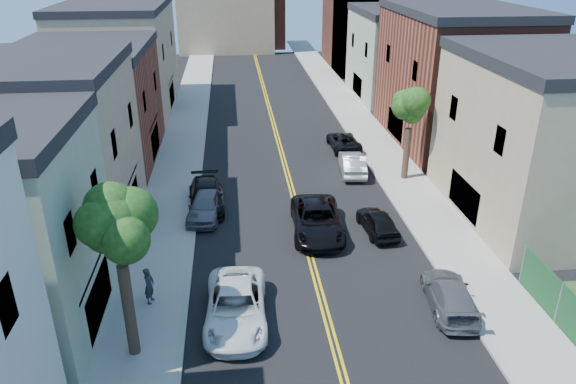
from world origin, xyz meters
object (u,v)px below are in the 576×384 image
object	(u,v)px
grey_car_left	(205,205)
black_car_left	(206,196)
white_pickup	(236,306)
black_suv_lane	(317,220)
grey_car_right	(450,295)
black_car_right	(378,222)
dark_car_right_far	(344,141)
silver_car_right	(352,163)
pedestrian_left	(149,285)

from	to	relation	value
grey_car_left	black_car_left	xyz separation A→B (m)	(0.00, 1.33, -0.02)
white_pickup	black_suv_lane	size ratio (longest dim) A/B	0.95
grey_car_right	black_car_right	world-z (taller)	grey_car_right
grey_car_right	dark_car_right_far	bearing A→B (deg)	-81.46
grey_car_left	black_suv_lane	bearing A→B (deg)	-15.09
dark_car_right_far	black_car_right	bearing A→B (deg)	84.49
black_car_left	grey_car_right	distance (m)	15.86
black_car_right	silver_car_right	size ratio (longest dim) A/B	0.86
black_car_right	black_suv_lane	xyz separation A→B (m)	(-3.39, 0.29, 0.15)
white_pickup	dark_car_right_far	bearing A→B (deg)	69.05
grey_car_right	silver_car_right	bearing A→B (deg)	-79.55
black_car_left	black_suv_lane	world-z (taller)	black_suv_lane
silver_car_right	pedestrian_left	size ratio (longest dim) A/B	2.60
black_suv_lane	white_pickup	bearing A→B (deg)	-118.78
white_pickup	black_suv_lane	world-z (taller)	black_suv_lane
pedestrian_left	grey_car_right	bearing A→B (deg)	-82.03
white_pickup	black_car_left	bearing A→B (deg)	100.10
silver_car_right	dark_car_right_far	xyz separation A→B (m)	(0.40, 5.06, -0.11)
grey_car_left	silver_car_right	xyz separation A→B (m)	(10.07, 5.78, -0.01)
grey_car_left	silver_car_right	world-z (taller)	grey_car_left
black_suv_lane	black_car_right	bearing A→B (deg)	-1.74
grey_car_left	black_car_left	world-z (taller)	grey_car_left
grey_car_left	grey_car_right	xyz separation A→B (m)	(11.00, -10.09, -0.09)
grey_car_left	dark_car_right_far	distance (m)	15.08
black_car_right	pedestrian_left	world-z (taller)	pedestrian_left
grey_car_left	dark_car_right_far	world-z (taller)	grey_car_left
dark_car_right_far	pedestrian_left	world-z (taller)	pedestrian_left
white_pickup	pedestrian_left	size ratio (longest dim) A/B	3.21
white_pickup	silver_car_right	bearing A→B (deg)	63.92
black_car_left	grey_car_right	size ratio (longest dim) A/B	1.11
black_car_left	pedestrian_left	xyz separation A→B (m)	(-2.18, -9.80, 0.28)
black_suv_lane	silver_car_right	bearing A→B (deg)	68.72
black_car_left	grey_car_right	bearing A→B (deg)	-49.15
grey_car_right	black_car_right	size ratio (longest dim) A/B	1.18
white_pickup	dark_car_right_far	world-z (taller)	white_pickup
black_car_right	silver_car_right	distance (m)	8.73
grey_car_left	black_car_left	size ratio (longest dim) A/B	0.87
grey_car_right	black_car_right	xyz separation A→B (m)	(-1.37, 7.15, -0.00)
grey_car_left	black_suv_lane	world-z (taller)	black_suv_lane
dark_car_right_far	grey_car_left	bearing A→B (deg)	44.01
white_pickup	grey_car_left	bearing A→B (deg)	101.15
grey_car_right	black_suv_lane	world-z (taller)	black_suv_lane
pedestrian_left	black_suv_lane	bearing A→B (deg)	-40.33
black_car_left	black_car_right	bearing A→B (deg)	-26.97
black_car_right	dark_car_right_far	distance (m)	13.81
pedestrian_left	black_car_right	bearing A→B (deg)	-49.90
silver_car_right	grey_car_left	bearing A→B (deg)	35.47
black_car_right	pedestrian_left	distance (m)	13.04
grey_car_left	pedestrian_left	bearing A→B (deg)	-96.55
white_pickup	black_car_left	distance (m)	11.50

